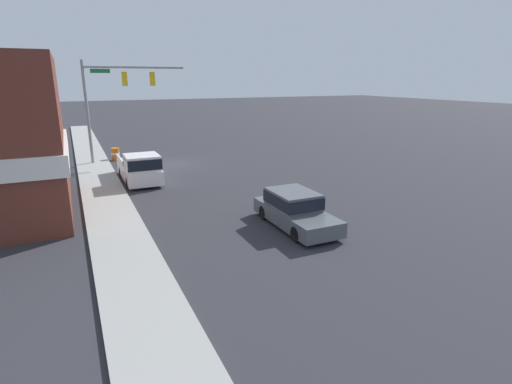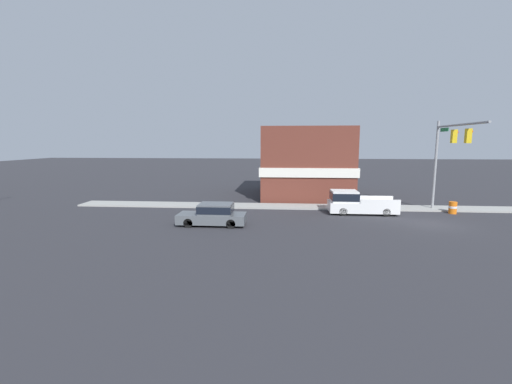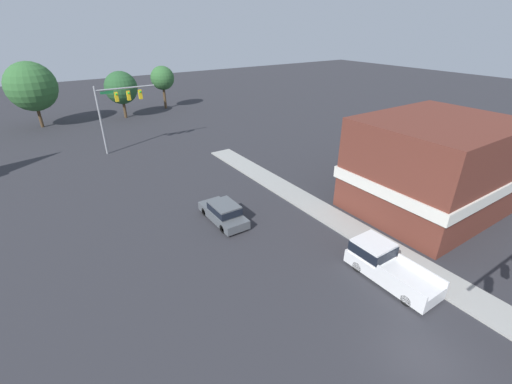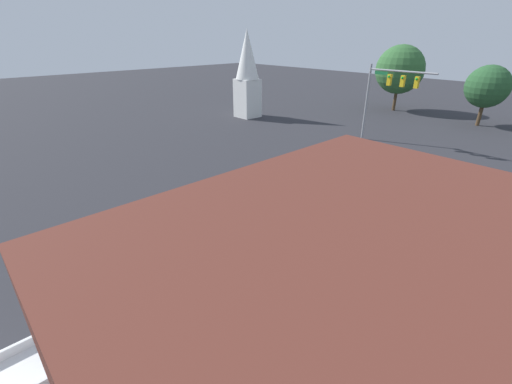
# 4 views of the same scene
# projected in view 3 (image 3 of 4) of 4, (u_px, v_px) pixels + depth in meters

# --- Properties ---
(ground_plane) EXTENTS (200.00, 200.00, 0.00)m
(ground_plane) POSITION_uv_depth(u_px,v_px,m) (421.00, 357.00, 15.92)
(ground_plane) COLOR #2D2D33
(sidewalk_curb) EXTENTS (2.40, 60.00, 0.14)m
(sidewalk_curb) POSITION_uv_depth(u_px,v_px,m) (483.00, 306.00, 18.73)
(sidewalk_curb) COLOR #9E9E99
(sidewalk_curb) RESTS_ON ground
(far_signal_assembly) EXTENTS (6.70, 0.49, 7.74)m
(far_signal_assembly) POSITION_uv_depth(u_px,v_px,m) (118.00, 103.00, 38.97)
(far_signal_assembly) COLOR gray
(far_signal_assembly) RESTS_ON ground
(car_lead) EXTENTS (1.93, 4.88, 1.59)m
(car_lead) POSITION_uv_depth(u_px,v_px,m) (224.00, 212.00, 26.43)
(car_lead) COLOR black
(car_lead) RESTS_ON ground
(pickup_truck_parked) EXTENTS (2.10, 5.55, 1.94)m
(pickup_truck_parked) POSITION_uv_depth(u_px,v_px,m) (384.00, 263.00, 20.64)
(pickup_truck_parked) COLOR black
(pickup_truck_parked) RESTS_ON ground
(corner_brick_building) EXTENTS (11.75, 9.57, 7.50)m
(corner_brick_building) POSITION_uv_depth(u_px,v_px,m) (432.00, 167.00, 27.05)
(corner_brick_building) COLOR brown
(corner_brick_building) RESTS_ON ground
(backdrop_tree_left_far) EXTENTS (6.78, 6.78, 9.21)m
(backdrop_tree_left_far) POSITION_uv_depth(u_px,v_px,m) (31.00, 87.00, 48.05)
(backdrop_tree_left_far) COLOR #4C3823
(backdrop_tree_left_far) RESTS_ON ground
(backdrop_tree_left_mid) EXTENTS (4.99, 4.99, 7.22)m
(backdrop_tree_left_mid) POSITION_uv_depth(u_px,v_px,m) (121.00, 88.00, 53.53)
(backdrop_tree_left_mid) COLOR #4C3823
(backdrop_tree_left_mid) RESTS_ON ground
(backdrop_tree_center) EXTENTS (4.01, 4.01, 7.25)m
(backdrop_tree_center) POSITION_uv_depth(u_px,v_px,m) (162.00, 78.00, 59.25)
(backdrop_tree_center) COLOR #4C3823
(backdrop_tree_center) RESTS_ON ground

